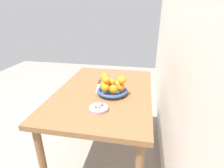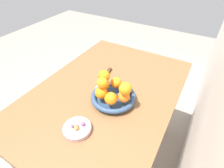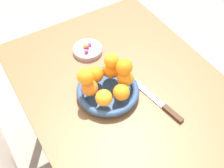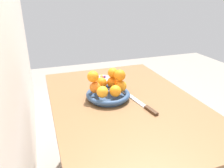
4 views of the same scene
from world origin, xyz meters
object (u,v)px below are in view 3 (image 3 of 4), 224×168
Objects in this scene: orange_5 at (104,98)px; orange_7 at (111,60)px; orange_0 at (121,92)px; orange_6 at (86,76)px; candy_ball_1 at (90,44)px; knife at (160,103)px; fruit_bowl at (108,91)px; candy_ball_2 at (85,46)px; orange_2 at (111,70)px; candy_dish at (88,50)px; candy_ball_3 at (87,47)px; dining_table at (131,108)px; orange_3 at (95,74)px; orange_4 at (90,88)px; orange_8 at (124,67)px; orange_1 at (125,78)px; candy_ball_0 at (86,51)px.

orange_7 reaches higher than orange_5.
orange_6 is (0.08, 0.10, 0.06)m from orange_0.
knife is at bearing -168.40° from candy_ball_1.
orange_7 is at bearing -81.16° from orange_6.
candy_ball_2 is (0.26, -0.04, 0.01)m from fruit_bowl.
candy_ball_2 is (0.21, 0.00, -0.04)m from orange_2.
candy_ball_3 reaches higher than candy_dish.
candy_ball_3 is (0.30, 0.03, 0.12)m from dining_table.
orange_6 is 0.28m from candy_ball_3.
orange_5 is 0.33m from candy_ball_1.
candy_ball_2 is at bearing 6.69° from dining_table.
candy_ball_1 is at bearing -22.39° from orange_3.
orange_4 is at bearing 152.13° from candy_ball_1.
candy_dish is at bearing -20.70° from candy_ball_3.
orange_5 is at bearing 90.27° from dining_table.
orange_8 is 0.20m from knife.
orange_6 reaches higher than knife.
orange_1 reaches higher than candy_ball_3.
orange_6 reaches higher than orange_4.
orange_2 is at bearing 16.80° from orange_8.
fruit_bowl is 3.83× the size of orange_1.
orange_5 is 0.29m from candy_ball_0.
orange_5 reaches higher than candy_ball_1.
orange_8 reaches higher than orange_0.
candy_ball_3 is (0.27, 0.02, -0.04)m from orange_1.
orange_1 is (-0.01, -0.07, 0.05)m from fruit_bowl.
orange_3 is 3.18× the size of candy_ball_2.
fruit_bowl is at bearing 17.70° from orange_0.
orange_2 is 0.18m from candy_ball_0.
candy_ball_1 is at bearing -61.60° from candy_dish.
orange_8 reaches higher than orange_7.
orange_6 is at bearing 153.04° from candy_ball_0.
dining_table is at bearing -78.77° from orange_0.
orange_1 reaches higher than candy_ball_1.
candy_ball_3 is (0.31, -0.03, -0.04)m from orange_0.
candy_ball_1 is 0.06× the size of knife.
orange_6 is 0.30m from knife.
orange_2 is at bearing -12.44° from orange_0.
orange_4 is at bearing 156.30° from candy_ball_2.
dining_table is 8.61× the size of candy_dish.
orange_7 is 0.21m from candy_ball_0.
fruit_bowl is 0.20m from knife.
fruit_bowl reaches higher than candy_ball_1.
orange_0 reaches higher than candy_ball_3.
orange_5 reaches higher than candy_ball_0.
dining_table is at bearing -174.12° from candy_dish.
orange_3 is at bearing -45.97° from orange_4.
orange_5 is at bearing 164.87° from candy_ball_0.
orange_1 is 0.28m from candy_ball_2.
candy_dish is 0.02m from candy_ball_3.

